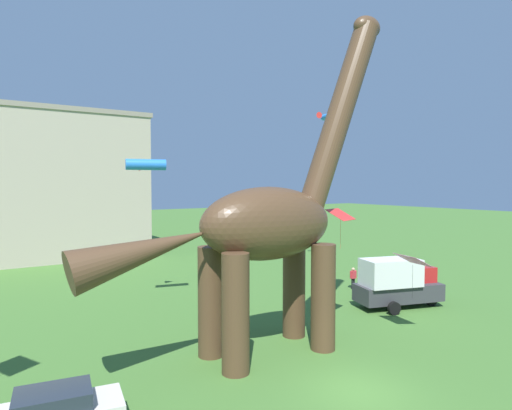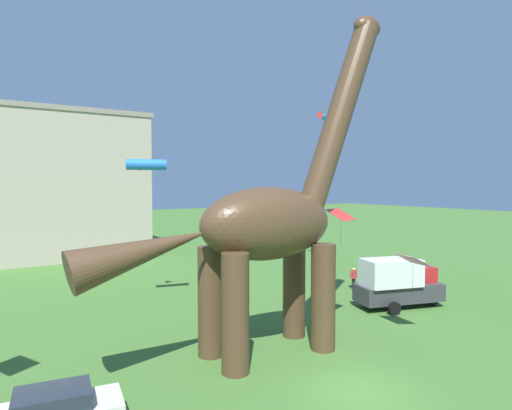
% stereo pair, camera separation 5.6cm
% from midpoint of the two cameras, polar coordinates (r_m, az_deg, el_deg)
% --- Properties ---
extents(ground_plane, '(240.00, 240.00, 0.00)m').
position_cam_midpoint_polar(ground_plane, '(18.79, 13.14, -22.54)').
color(ground_plane, '#42702D').
extents(dinosaur_sculpture, '(16.28, 3.45, 17.02)m').
position_cam_midpoint_polar(dinosaur_sculpture, '(20.60, 1.45, -2.41)').
color(dinosaur_sculpture, '#513823').
rests_on(dinosaur_sculpture, ground_plane).
extents(parked_box_truck, '(5.97, 3.62, 3.20)m').
position_cam_midpoint_polar(parked_box_truck, '(30.43, 17.93, -9.45)').
color(parked_box_truck, '#38383D').
rests_on(parked_box_truck, ground_plane).
extents(person_vendor_side, '(0.61, 0.27, 1.64)m').
position_cam_midpoint_polar(person_vendor_side, '(34.75, 12.57, -8.96)').
color(person_vendor_side, black).
rests_on(person_vendor_side, ground_plane).
extents(kite_near_low, '(2.56, 2.36, 0.72)m').
position_cam_midpoint_polar(kite_near_low, '(28.99, -14.03, 5.07)').
color(kite_near_low, '#287AE5').
extents(kite_near_high, '(1.51, 1.93, 2.29)m').
position_cam_midpoint_polar(kite_near_high, '(24.43, 19.73, -6.77)').
color(kite_near_high, pink).
extents(kite_far_right, '(1.94, 2.10, 0.59)m').
position_cam_midpoint_polar(kite_far_right, '(43.53, 9.18, 11.31)').
color(kite_far_right, '#287AE5').
extents(kite_mid_center, '(1.92, 1.62, 2.18)m').
position_cam_midpoint_polar(kite_mid_center, '(24.42, 10.99, -1.23)').
color(kite_mid_center, red).
extents(background_building_block, '(23.91, 11.60, 15.78)m').
position_cam_midpoint_polar(background_building_block, '(52.99, -27.45, 2.32)').
color(background_building_block, '#B7A893').
rests_on(background_building_block, ground_plane).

